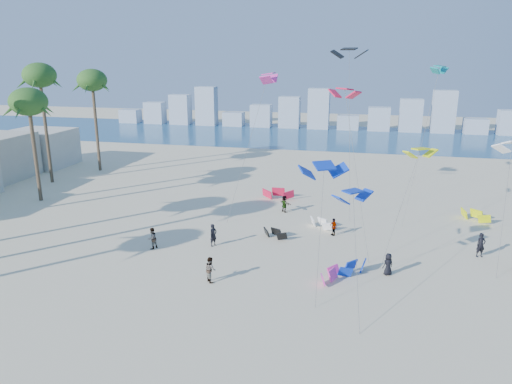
# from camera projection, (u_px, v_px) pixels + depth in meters

# --- Properties ---
(ground) EXTENTS (220.00, 220.00, 0.00)m
(ground) POSITION_uv_depth(u_px,v_px,m) (131.00, 355.00, 24.68)
(ground) COLOR beige
(ground) RESTS_ON ground
(ocean) EXTENTS (220.00, 220.00, 0.00)m
(ocean) POSITION_uv_depth(u_px,v_px,m) (306.00, 136.00, 92.13)
(ocean) COLOR navy
(ocean) RESTS_ON ground
(kitesurfer_near) EXTENTS (0.72, 0.81, 1.86)m
(kitesurfer_near) POSITION_uv_depth(u_px,v_px,m) (213.00, 235.00, 38.55)
(kitesurfer_near) COLOR black
(kitesurfer_near) RESTS_ON ground
(kitesurfer_mid) EXTENTS (1.08, 1.10, 1.78)m
(kitesurfer_mid) POSITION_uv_depth(u_px,v_px,m) (210.00, 269.00, 32.48)
(kitesurfer_mid) COLOR gray
(kitesurfer_mid) RESTS_ON ground
(kitesurfers_far) EXTENTS (28.60, 13.40, 1.92)m
(kitesurfers_far) POSITION_uv_depth(u_px,v_px,m) (355.00, 236.00, 38.41)
(kitesurfers_far) COLOR black
(kitesurfers_far) RESTS_ON ground
(grounded_kites) EXTENTS (22.88, 20.77, 1.10)m
(grounded_kites) POSITION_uv_depth(u_px,v_px,m) (338.00, 222.00, 43.07)
(grounded_kites) COLOR black
(grounded_kites) RESTS_ON ground
(flying_kites) EXTENTS (28.74, 30.39, 16.63)m
(flying_kites) POSITION_uv_depth(u_px,v_px,m) (382.00, 102.00, 38.37)
(flying_kites) COLOR #0B32BF
(flying_kites) RESTS_ON ground
(distant_skyline) EXTENTS (85.00, 3.00, 8.40)m
(distant_skyline) POSITION_uv_depth(u_px,v_px,m) (306.00, 114.00, 100.91)
(distant_skyline) COLOR #9EADBF
(distant_skyline) RESTS_ON ground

